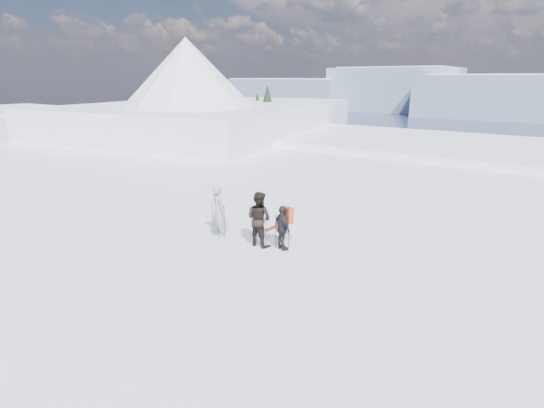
{
  "coord_description": "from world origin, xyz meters",
  "views": [
    {
      "loc": [
        6.19,
        -8.54,
        5.8
      ],
      "look_at": [
        -1.82,
        3.0,
        1.6
      ],
      "focal_mm": 28.0,
      "sensor_mm": 36.0,
      "label": 1
    }
  ],
  "objects": [
    {
      "name": "backpack",
      "position": [
        -1.27,
        3.23,
        1.88
      ],
      "size": [
        0.39,
        0.33,
        0.53
      ],
      "primitive_type": "cube",
      "rotation": [
        0.0,
        0.0,
        2.65
      ],
      "color": "red",
      "rests_on": "skier_pack"
    },
    {
      "name": "lake_basin",
      "position": [
        0.0,
        30.0,
        -6.5
      ],
      "size": [
        820.0,
        820.0,
        71.62
      ],
      "color": "white",
      "rests_on": "ground"
    },
    {
      "name": "skier_pack",
      "position": [
        -1.39,
        3.01,
        0.81
      ],
      "size": [
        1.02,
        0.79,
        1.61
      ],
      "primitive_type": "imported",
      "rotation": [
        0.0,
        0.0,
        2.65
      ],
      "color": "black",
      "rests_on": "ground"
    },
    {
      "name": "skis_loose",
      "position": [
        -2.89,
        5.03,
        0.01
      ],
      "size": [
        0.38,
        1.7,
        0.03
      ],
      "color": "black",
      "rests_on": "ground"
    },
    {
      "name": "near_ridge",
      "position": [
        -26.56,
        29.34,
        -3.48
      ],
      "size": [
        31.37,
        35.68,
        25.62
      ],
      "color": "white",
      "rests_on": "ground"
    },
    {
      "name": "ski_poles",
      "position": [
        -2.62,
        2.85,
        0.62
      ],
      "size": [
        3.29,
        0.3,
        1.32
      ],
      "color": "black",
      "rests_on": "ground"
    },
    {
      "name": "skier_dark",
      "position": [
        -2.32,
        2.91,
        1.0
      ],
      "size": [
        1.0,
        0.8,
        1.99
      ],
      "primitive_type": "imported",
      "rotation": [
        0.0,
        0.0,
        3.09
      ],
      "color": "black",
      "rests_on": "ground"
    },
    {
      "name": "skier_grey",
      "position": [
        -4.1,
        2.78,
        1.0
      ],
      "size": [
        0.86,
        0.74,
        2.01
      ],
      "primitive_type": "imported",
      "rotation": [
        0.0,
        0.0,
        2.73
      ],
      "color": "gray",
      "rests_on": "ground"
    }
  ]
}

